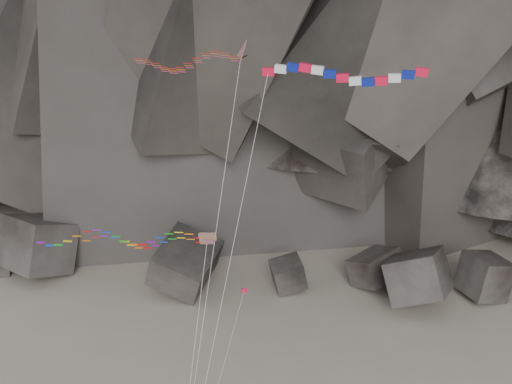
# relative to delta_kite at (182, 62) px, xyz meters

# --- Properties ---
(boulder_field) EXTENTS (70.35, 18.56, 9.78)m
(boulder_field) POSITION_rel_delta_kite_xyz_m (-8.26, 29.53, -30.52)
(boulder_field) COLOR #47423F
(boulder_field) RESTS_ON ground
(delta_kite) EXTENTS (9.25, 14.95, 33.01)m
(delta_kite) POSITION_rel_delta_kite_xyz_m (0.00, 0.00, 0.00)
(delta_kite) COLOR red
(delta_kite) RESTS_ON ground
(banner_kite) EXTENTS (14.78, 12.85, 31.67)m
(banner_kite) POSITION_rel_delta_kite_xyz_m (11.57, -2.17, -0.39)
(banner_kite) COLOR red
(banner_kite) RESTS_ON ground
(parafoil_kite) EXTENTS (13.64, 10.89, 19.74)m
(parafoil_kite) POSITION_rel_delta_kite_xyz_m (-4.02, -4.44, -12.21)
(parafoil_kite) COLOR #F5B60D
(parafoil_kite) RESTS_ON ground
(pennant_kite) EXTENTS (2.97, 11.86, 14.92)m
(pennant_kite) POSITION_rel_delta_kite_xyz_m (4.34, -5.50, -20.08)
(pennant_kite) COLOR red
(pennant_kite) RESTS_ON ground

